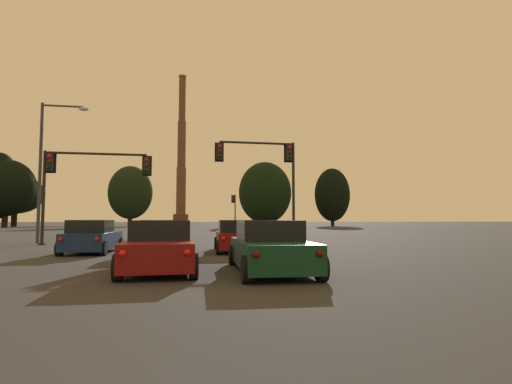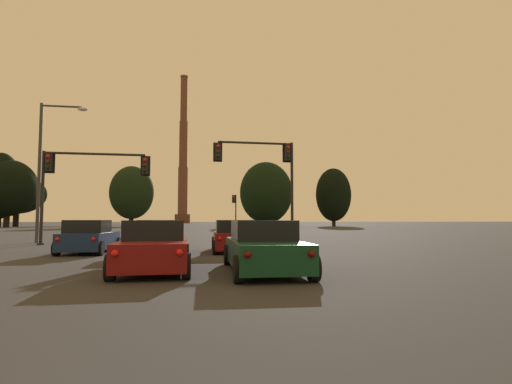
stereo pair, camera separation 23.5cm
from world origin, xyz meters
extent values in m
cube|color=navy|center=(-3.30, 17.61, 0.53)|extent=(1.89, 4.07, 0.72)
cube|color=black|center=(-3.32, 17.21, 1.16)|extent=(1.64, 1.96, 0.55)
cylinder|color=black|center=(-4.07, 19.26, 0.30)|extent=(0.25, 0.61, 0.60)
cylinder|color=black|center=(-2.39, 19.19, 0.30)|extent=(0.25, 0.61, 0.60)
cylinder|color=black|center=(-4.21, 16.02, 0.30)|extent=(0.25, 0.61, 0.60)
cylinder|color=black|center=(-2.53, 15.95, 0.30)|extent=(0.25, 0.61, 0.60)
sphere|color=red|center=(-4.06, 15.62, 0.68)|extent=(0.17, 0.17, 0.17)
sphere|color=red|center=(-2.71, 15.56, 0.68)|extent=(0.17, 0.17, 0.17)
cube|color=maroon|center=(0.03, 10.72, 0.53)|extent=(1.85, 4.62, 0.70)
cube|color=black|center=(0.03, 10.95, 1.15)|extent=(1.64, 2.22, 0.55)
cylinder|color=black|center=(-0.87, 12.61, 0.32)|extent=(0.23, 0.64, 0.64)
cylinder|color=black|center=(0.89, 12.63, 0.32)|extent=(0.23, 0.64, 0.64)
cylinder|color=black|center=(-0.83, 8.81, 0.32)|extent=(0.23, 0.64, 0.64)
cylinder|color=black|center=(0.93, 8.83, 0.32)|extent=(0.23, 0.64, 0.64)
sphere|color=red|center=(-0.66, 8.39, 0.68)|extent=(0.17, 0.17, 0.17)
sphere|color=red|center=(0.78, 8.41, 0.68)|extent=(0.17, 0.17, 0.17)
cube|color=#232328|center=(-0.24, 16.41, 0.53)|extent=(1.73, 4.00, 0.72)
cube|color=black|center=(-0.24, 16.01, 1.16)|extent=(1.56, 1.90, 0.55)
cylinder|color=black|center=(-1.08, 18.03, 0.30)|extent=(0.22, 0.60, 0.60)
cylinder|color=black|center=(0.60, 18.03, 0.30)|extent=(0.22, 0.60, 0.60)
cylinder|color=black|center=(-1.07, 14.78, 0.30)|extent=(0.22, 0.60, 0.60)
cylinder|color=black|center=(0.61, 14.78, 0.30)|extent=(0.22, 0.60, 0.60)
sphere|color=red|center=(-0.91, 14.38, 0.68)|extent=(0.17, 0.17, 0.17)
sphere|color=red|center=(0.45, 14.39, 0.68)|extent=(0.17, 0.17, 0.17)
cube|color=#0F3823|center=(3.05, 9.87, 0.53)|extent=(1.94, 4.65, 0.70)
cube|color=black|center=(3.06, 10.10, 1.15)|extent=(1.69, 2.25, 0.55)
cylinder|color=black|center=(2.23, 11.80, 0.32)|extent=(0.24, 0.65, 0.64)
cylinder|color=black|center=(3.99, 11.74, 0.32)|extent=(0.24, 0.65, 0.64)
cylinder|color=black|center=(2.11, 8.00, 0.32)|extent=(0.24, 0.65, 0.64)
cylinder|color=black|center=(3.87, 7.94, 0.32)|extent=(0.24, 0.65, 0.64)
sphere|color=#500705|center=(2.26, 7.57, 0.68)|extent=(0.17, 0.17, 0.17)
sphere|color=#500705|center=(3.70, 7.53, 0.68)|extent=(0.17, 0.17, 0.17)
cube|color=maroon|center=(3.01, 17.17, 0.53)|extent=(1.90, 4.08, 0.72)
cube|color=black|center=(2.99, 16.77, 1.16)|extent=(1.65, 1.97, 0.55)
cylinder|color=black|center=(2.24, 18.83, 0.30)|extent=(0.25, 0.61, 0.60)
cylinder|color=black|center=(3.92, 18.75, 0.30)|extent=(0.25, 0.61, 0.60)
cylinder|color=black|center=(2.09, 15.58, 0.30)|extent=(0.25, 0.61, 0.60)
cylinder|color=black|center=(3.77, 15.51, 0.30)|extent=(0.25, 0.61, 0.60)
sphere|color=red|center=(2.23, 15.18, 0.68)|extent=(0.17, 0.17, 0.17)
sphere|color=red|center=(3.59, 15.12, 0.68)|extent=(0.17, 0.17, 0.17)
cylinder|color=black|center=(7.63, 24.05, 3.26)|extent=(0.18, 0.18, 6.51)
cylinder|color=black|center=(7.63, 24.05, 0.05)|extent=(0.40, 0.40, 0.10)
cube|color=black|center=(7.34, 24.05, 5.84)|extent=(0.34, 0.34, 1.04)
cube|color=black|center=(7.34, 24.23, 5.84)|extent=(0.58, 0.03, 1.25)
sphere|color=red|center=(7.34, 23.86, 6.16)|extent=(0.22, 0.22, 0.22)
sphere|color=#352604|center=(7.34, 23.86, 5.84)|extent=(0.22, 0.22, 0.22)
sphere|color=black|center=(7.34, 23.86, 5.52)|extent=(0.22, 0.22, 0.22)
cylinder|color=black|center=(5.21, 24.05, 6.41)|extent=(4.84, 0.14, 0.14)
sphere|color=black|center=(7.63, 24.05, 6.41)|extent=(0.18, 0.18, 0.18)
cube|color=black|center=(2.78, 24.05, 5.77)|extent=(0.34, 0.34, 1.04)
cube|color=black|center=(2.78, 24.23, 5.77)|extent=(0.58, 0.03, 1.25)
sphere|color=red|center=(2.78, 23.86, 6.09)|extent=(0.22, 0.22, 0.22)
sphere|color=#352604|center=(2.78, 23.86, 5.77)|extent=(0.22, 0.22, 0.22)
sphere|color=black|center=(2.78, 23.86, 5.45)|extent=(0.22, 0.22, 0.22)
cylinder|color=black|center=(-7.43, 23.81, 2.74)|extent=(0.18, 0.18, 5.48)
cylinder|color=black|center=(-7.43, 23.81, 0.05)|extent=(0.40, 0.40, 0.10)
cube|color=black|center=(-7.14, 23.81, 4.81)|extent=(0.34, 0.34, 1.04)
cube|color=black|center=(-7.14, 23.99, 4.81)|extent=(0.58, 0.03, 1.25)
sphere|color=red|center=(-7.14, 23.62, 5.14)|extent=(0.22, 0.22, 0.22)
sphere|color=#352604|center=(-7.14, 23.62, 4.81)|extent=(0.22, 0.22, 0.22)
sphere|color=black|center=(-7.14, 23.62, 4.49)|extent=(0.22, 0.22, 0.22)
cylinder|color=black|center=(-4.55, 23.81, 5.38)|extent=(5.77, 0.14, 0.14)
sphere|color=black|center=(-7.43, 23.81, 5.38)|extent=(0.18, 0.18, 0.18)
cube|color=black|center=(-1.66, 23.81, 4.74)|extent=(0.34, 0.34, 1.04)
cube|color=black|center=(-1.66, 23.99, 4.74)|extent=(0.58, 0.03, 1.25)
sphere|color=red|center=(-1.66, 23.62, 5.07)|extent=(0.22, 0.22, 0.22)
sphere|color=#352604|center=(-1.66, 23.62, 4.74)|extent=(0.22, 0.22, 0.22)
sphere|color=black|center=(-1.66, 23.62, 4.42)|extent=(0.22, 0.22, 0.22)
cylinder|color=black|center=(8.36, 61.40, 2.71)|extent=(0.18, 0.18, 5.42)
cylinder|color=black|center=(8.36, 61.40, 0.05)|extent=(0.40, 0.40, 0.10)
cube|color=black|center=(8.07, 61.40, 4.75)|extent=(0.34, 0.34, 1.04)
cube|color=black|center=(8.07, 61.58, 4.75)|extent=(0.58, 0.03, 1.25)
sphere|color=red|center=(8.07, 61.21, 5.07)|extent=(0.22, 0.22, 0.22)
sphere|color=#352604|center=(8.07, 61.21, 4.75)|extent=(0.22, 0.22, 0.22)
sphere|color=black|center=(8.07, 61.21, 4.43)|extent=(0.22, 0.22, 0.22)
cylinder|color=#38383A|center=(-8.39, 25.96, 4.46)|extent=(0.20, 0.20, 8.92)
cylinder|color=#38383A|center=(-7.15, 25.96, 8.77)|extent=(2.49, 0.12, 0.12)
sphere|color=#38383A|center=(-8.39, 25.96, 8.77)|extent=(0.20, 0.20, 0.20)
ellipsoid|color=silver|center=(-5.90, 25.96, 8.65)|extent=(0.64, 0.36, 0.26)
cylinder|color=#523427|center=(-1.47, 172.15, 1.93)|extent=(6.45, 6.45, 3.86)
cylinder|color=brown|center=(-1.47, 172.15, 13.94)|extent=(4.03, 4.03, 20.16)
cylinder|color=brown|center=(-1.47, 172.15, 34.09)|extent=(3.47, 3.47, 20.16)
cylinder|color=brown|center=(-1.47, 172.15, 54.25)|extent=(2.90, 2.90, 20.16)
cylinder|color=brown|center=(-1.47, 172.15, 63.98)|extent=(3.25, 3.25, 0.70)
cylinder|color=black|center=(-34.42, 89.24, 1.87)|extent=(1.14, 1.14, 3.74)
ellipsoid|color=black|center=(-34.42, 89.24, 6.82)|extent=(11.37, 10.24, 8.19)
cylinder|color=black|center=(33.68, 85.58, 1.32)|extent=(0.81, 0.81, 2.64)
ellipsoid|color=black|center=(33.68, 85.58, 7.20)|extent=(8.06, 7.26, 12.15)
cylinder|color=black|center=(17.57, 83.46, 1.16)|extent=(1.14, 1.14, 2.33)
ellipsoid|color=black|center=(17.57, 83.46, 7.34)|extent=(11.39, 10.25, 13.37)
cylinder|color=black|center=(-10.90, 86.36, 1.52)|extent=(0.92, 0.92, 3.03)
ellipsoid|color=black|center=(-10.90, 86.36, 7.25)|extent=(9.15, 8.24, 11.24)
cylinder|color=black|center=(-33.50, 82.69, 1.75)|extent=(1.08, 1.08, 3.51)
ellipsoid|color=black|center=(-33.50, 82.69, 7.64)|extent=(10.77, 9.69, 11.02)
camera|label=1|loc=(0.74, -1.08, 1.44)|focal=28.00mm
camera|label=2|loc=(0.97, -1.12, 1.44)|focal=28.00mm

